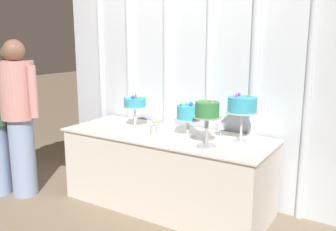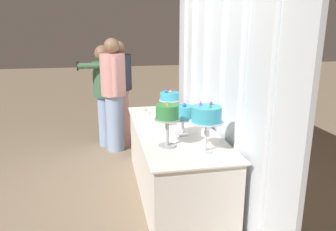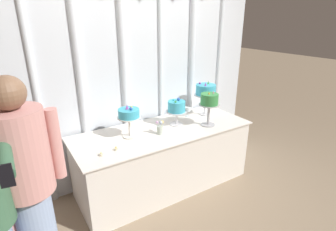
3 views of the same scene
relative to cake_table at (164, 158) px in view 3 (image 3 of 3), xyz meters
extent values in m
plane|color=gray|center=(0.00, -0.10, -0.37)|extent=(24.00, 24.00, 0.00)
cube|color=silver|center=(0.00, 0.46, 0.96)|extent=(3.24, 0.04, 2.66)
cylinder|color=silver|center=(-1.19, 0.44, 0.96)|extent=(0.06, 0.06, 2.66)
cylinder|color=silver|center=(-0.76, 0.44, 0.96)|extent=(0.09, 0.09, 2.66)
cylinder|color=silver|center=(-0.26, 0.44, 0.96)|extent=(0.09, 0.09, 2.66)
cylinder|color=silver|center=(0.23, 0.44, 0.96)|extent=(0.06, 0.06, 2.66)
cylinder|color=silver|center=(0.70, 0.44, 0.96)|extent=(0.09, 0.09, 2.66)
cylinder|color=silver|center=(1.19, 0.44, 0.96)|extent=(0.06, 0.06, 2.66)
cube|color=white|center=(0.00, 0.00, -0.01)|extent=(2.01, 0.75, 0.72)
cube|color=white|center=(0.00, 0.00, 0.36)|extent=(2.06, 0.80, 0.01)
cylinder|color=silver|center=(-0.40, 0.04, 0.38)|extent=(0.16, 0.16, 0.01)
cylinder|color=silver|center=(-0.40, 0.04, 0.48)|extent=(0.03, 0.03, 0.20)
cylinder|color=silver|center=(-0.40, 0.04, 0.59)|extent=(0.24, 0.24, 0.01)
cylinder|color=#3DB2D1|center=(-0.40, 0.04, 0.64)|extent=(0.22, 0.22, 0.09)
sphere|color=yellow|center=(-0.37, 0.04, 0.69)|extent=(0.03, 0.03, 0.03)
cone|color=purple|center=(-0.41, 0.06, 0.70)|extent=(0.03, 0.03, 0.05)
cone|color=purple|center=(-0.42, 0.04, 0.70)|extent=(0.02, 0.02, 0.03)
sphere|color=blue|center=(-0.39, -0.01, 0.70)|extent=(0.03, 0.03, 0.03)
cylinder|color=silver|center=(0.21, 0.05, 0.38)|extent=(0.15, 0.15, 0.01)
cylinder|color=silver|center=(0.21, 0.05, 0.45)|extent=(0.03, 0.03, 0.15)
cylinder|color=silver|center=(0.21, 0.05, 0.53)|extent=(0.25, 0.25, 0.01)
cylinder|color=#3DB2D1|center=(0.21, 0.05, 0.60)|extent=(0.20, 0.20, 0.12)
sphere|color=blue|center=(0.24, 0.05, 0.68)|extent=(0.04, 0.04, 0.04)
sphere|color=#2DB2B7|center=(0.18, 0.08, 0.67)|extent=(0.02, 0.02, 0.02)
sphere|color=green|center=(0.16, 0.00, 0.67)|extent=(0.03, 0.03, 0.03)
cylinder|color=#B2B2B7|center=(0.51, -0.17, 0.38)|extent=(0.16, 0.16, 0.01)
cylinder|color=#B2B2B7|center=(0.51, -0.17, 0.50)|extent=(0.03, 0.03, 0.24)
cylinder|color=#B2B2B7|center=(0.51, -0.17, 0.63)|extent=(0.23, 0.23, 0.01)
cylinder|color=#388E47|center=(0.51, -0.17, 0.69)|extent=(0.20, 0.20, 0.12)
cone|color=pink|center=(0.56, -0.18, 0.77)|extent=(0.02, 0.02, 0.03)
cone|color=orange|center=(0.50, -0.18, 0.77)|extent=(0.02, 0.02, 0.03)
cylinder|color=silver|center=(0.71, 0.12, 0.38)|extent=(0.13, 0.13, 0.01)
cylinder|color=silver|center=(0.71, 0.12, 0.51)|extent=(0.02, 0.02, 0.25)
cylinder|color=silver|center=(0.71, 0.12, 0.64)|extent=(0.29, 0.29, 0.01)
cylinder|color=#3DB2D1|center=(0.71, 0.12, 0.71)|extent=(0.25, 0.25, 0.13)
cone|color=green|center=(0.75, 0.14, 0.79)|extent=(0.03, 0.03, 0.04)
sphere|color=purple|center=(0.65, 0.18, 0.79)|extent=(0.03, 0.03, 0.03)
cone|color=purple|center=(0.66, 0.08, 0.79)|extent=(0.03, 0.03, 0.04)
cylinder|color=silver|center=(0.48, 0.19, 0.37)|extent=(0.06, 0.06, 0.00)
cylinder|color=silver|center=(0.48, 0.19, 0.41)|extent=(0.01, 0.01, 0.07)
cylinder|color=silver|center=(0.48, 0.19, 0.47)|extent=(0.08, 0.08, 0.06)
cylinder|color=#B2C1B2|center=(-0.10, -0.08, 0.42)|extent=(0.07, 0.07, 0.09)
sphere|color=#E5C666|center=(-0.05, -0.06, 0.49)|extent=(0.04, 0.04, 0.04)
sphere|color=#CC9EC6|center=(-0.12, -0.06, 0.51)|extent=(0.03, 0.03, 0.03)
sphere|color=silver|center=(-0.09, -0.08, 0.50)|extent=(0.04, 0.04, 0.04)
cylinder|color=beige|center=(-0.80, -0.20, 0.38)|extent=(0.04, 0.04, 0.02)
sphere|color=#F9CC4C|center=(-0.80, -0.20, 0.40)|extent=(0.01, 0.01, 0.01)
cylinder|color=beige|center=(-0.64, -0.17, 0.38)|extent=(0.04, 0.04, 0.02)
sphere|color=#F9CC4C|center=(-0.64, -0.17, 0.40)|extent=(0.01, 0.01, 0.01)
cylinder|color=#282D38|center=(-1.44, -0.59, 0.76)|extent=(0.08, 0.08, 0.45)
cylinder|color=#D6938E|center=(-1.43, -0.57, 0.76)|extent=(0.38, 0.38, 0.59)
sphere|color=#846047|center=(-1.43, -0.57, 1.16)|extent=(0.21, 0.21, 0.21)
cube|color=#664C84|center=(-1.43, -0.73, 0.79)|extent=(0.04, 0.01, 0.38)
cylinder|color=#D6938E|center=(-1.21, -0.55, 0.75)|extent=(0.08, 0.08, 0.52)
cylinder|color=#3D6B4C|center=(-1.51, -0.82, 0.88)|extent=(0.08, 0.46, 0.08)
cube|color=black|center=(-1.51, -1.05, 0.88)|extent=(0.06, 0.02, 0.12)
camera|label=1|loc=(1.81, -2.88, 1.27)|focal=38.99mm
camera|label=2|loc=(3.24, -0.72, 1.42)|focal=35.04mm
camera|label=3|loc=(-1.44, -2.36, 1.59)|focal=28.26mm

